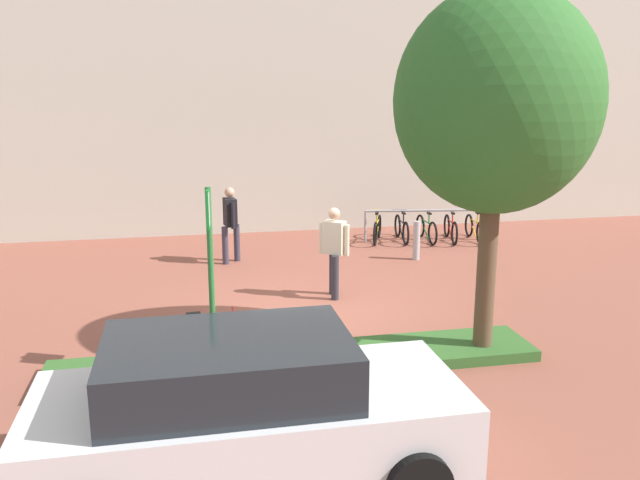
{
  "coord_description": "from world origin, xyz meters",
  "views": [
    {
      "loc": [
        -2.14,
        -10.94,
        3.94
      ],
      "look_at": [
        0.31,
        1.13,
        1.04
      ],
      "focal_mm": 37.14,
      "sensor_mm": 36.0,
      "label": 1
    }
  ],
  "objects": [
    {
      "name": "ground_plane",
      "position": [
        0.0,
        0.0,
        0.0
      ],
      "size": [
        60.0,
        60.0,
        0.0
      ],
      "primitive_type": "plane",
      "color": "brown"
    },
    {
      "name": "building_facade",
      "position": [
        0.0,
        7.29,
        5.0
      ],
      "size": [
        28.0,
        1.2,
        10.0
      ],
      "primitive_type": "cube",
      "color": "beige",
      "rests_on": "ground"
    },
    {
      "name": "planter_strip",
      "position": [
        -0.69,
        -2.23,
        0.08
      ],
      "size": [
        7.0,
        1.1,
        0.16
      ],
      "primitive_type": "cube",
      "color": "#336028",
      "rests_on": "ground"
    },
    {
      "name": "tree_sidewalk",
      "position": [
        2.08,
        -2.35,
        3.7
      ],
      "size": [
        2.83,
        2.83,
        5.28
      ],
      "color": "brown",
      "rests_on": "ground"
    },
    {
      "name": "parking_sign_post",
      "position": [
        -1.88,
        -2.23,
        1.71
      ],
      "size": [
        0.08,
        0.36,
        2.63
      ],
      "color": "#2D7238",
      "rests_on": "ground"
    },
    {
      "name": "bike_at_sign",
      "position": [
        -1.95,
        -2.06,
        0.35
      ],
      "size": [
        1.68,
        0.42,
        0.86
      ],
      "color": "black",
      "rests_on": "ground"
    },
    {
      "name": "bike_rack_cluster",
      "position": [
        3.84,
        4.8,
        0.35
      ],
      "size": [
        3.18,
        1.92,
        0.83
      ],
      "color": "#99999E",
      "rests_on": "ground"
    },
    {
      "name": "bollard_steel",
      "position": [
        2.97,
        3.08,
        0.45
      ],
      "size": [
        0.16,
        0.16,
        0.9
      ],
      "primitive_type": "cylinder",
      "color": "#ADADB2",
      "rests_on": "ground"
    },
    {
      "name": "person_suited_navy",
      "position": [
        -1.22,
        3.68,
        0.98
      ],
      "size": [
        0.42,
        0.6,
        1.72
      ],
      "color": "#383342",
      "rests_on": "ground"
    },
    {
      "name": "person_shirt_blue",
      "position": [
        0.51,
        0.78,
        0.98
      ],
      "size": [
        0.51,
        0.48,
        1.72
      ],
      "color": "#2D2D38",
      "rests_on": "ground"
    },
    {
      "name": "car_white_hatch",
      "position": [
        -1.67,
        -4.87,
        0.76
      ],
      "size": [
        4.31,
        2.04,
        1.54
      ],
      "color": "silver",
      "rests_on": "ground"
    }
  ]
}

